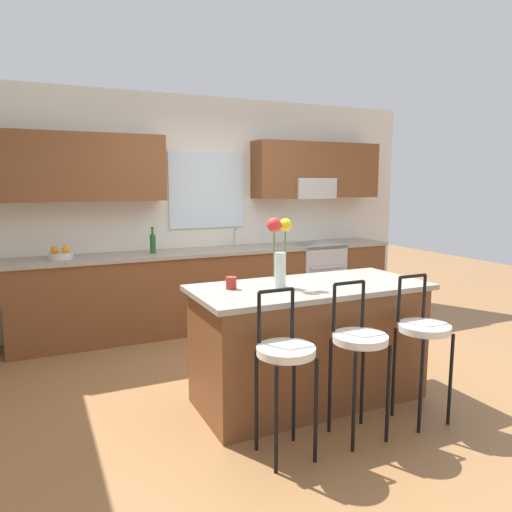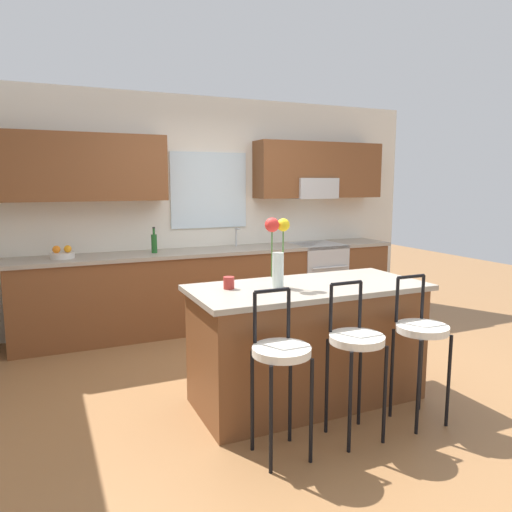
% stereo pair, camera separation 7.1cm
% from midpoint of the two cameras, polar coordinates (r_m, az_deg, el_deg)
% --- Properties ---
extents(ground_plane, '(14.00, 14.00, 0.00)m').
position_cam_midpoint_polar(ground_plane, '(4.40, 2.90, -13.99)').
color(ground_plane, olive).
extents(back_wall_assembly, '(5.60, 0.50, 2.70)m').
position_cam_midpoint_polar(back_wall_assembly, '(5.89, -5.87, 6.83)').
color(back_wall_assembly, silver).
rests_on(back_wall_assembly, ground).
extents(counter_run, '(4.56, 0.64, 0.92)m').
position_cam_midpoint_polar(counter_run, '(5.75, -4.99, -3.70)').
color(counter_run, brown).
rests_on(counter_run, ground).
extents(sink_faucet, '(0.02, 0.13, 0.23)m').
position_cam_midpoint_polar(sink_faucet, '(5.89, -2.85, 2.49)').
color(sink_faucet, '#B7BABC').
rests_on(sink_faucet, counter_run).
extents(oven_range, '(0.60, 0.64, 0.92)m').
position_cam_midpoint_polar(oven_range, '(6.30, 6.57, -2.69)').
color(oven_range, '#B7BABC').
rests_on(oven_range, ground).
extents(kitchen_island, '(1.81, 0.83, 0.92)m').
position_cam_midpoint_polar(kitchen_island, '(3.83, 5.75, -10.11)').
color(kitchen_island, brown).
rests_on(kitchen_island, ground).
extents(bar_stool_near, '(0.36, 0.36, 1.04)m').
position_cam_midpoint_polar(bar_stool_near, '(3.00, 2.79, -11.97)').
color(bar_stool_near, black).
rests_on(bar_stool_near, ground).
extents(bar_stool_middle, '(0.36, 0.36, 1.04)m').
position_cam_midpoint_polar(bar_stool_middle, '(3.28, 11.48, -10.32)').
color(bar_stool_middle, black).
rests_on(bar_stool_middle, ground).
extents(bar_stool_far, '(0.36, 0.36, 1.04)m').
position_cam_midpoint_polar(bar_stool_far, '(3.62, 18.59, -8.78)').
color(bar_stool_far, black).
rests_on(bar_stool_far, ground).
extents(flower_vase, '(0.19, 0.11, 0.52)m').
position_cam_midpoint_polar(flower_vase, '(3.56, 2.21, 1.00)').
color(flower_vase, silver).
rests_on(flower_vase, kitchen_island).
extents(mug_ceramic, '(0.08, 0.08, 0.09)m').
position_cam_midpoint_polar(mug_ceramic, '(3.54, -3.53, -3.19)').
color(mug_ceramic, '#A52D28').
rests_on(mug_ceramic, kitchen_island).
extents(fruit_bowl_oranges, '(0.24, 0.24, 0.13)m').
position_cam_midpoint_polar(fruit_bowl_oranges, '(5.34, -22.44, 0.16)').
color(fruit_bowl_oranges, silver).
rests_on(fruit_bowl_oranges, counter_run).
extents(bottle_olive_oil, '(0.06, 0.06, 0.29)m').
position_cam_midpoint_polar(bottle_olive_oil, '(5.45, -12.46, 1.51)').
color(bottle_olive_oil, '#1E5923').
rests_on(bottle_olive_oil, counter_run).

